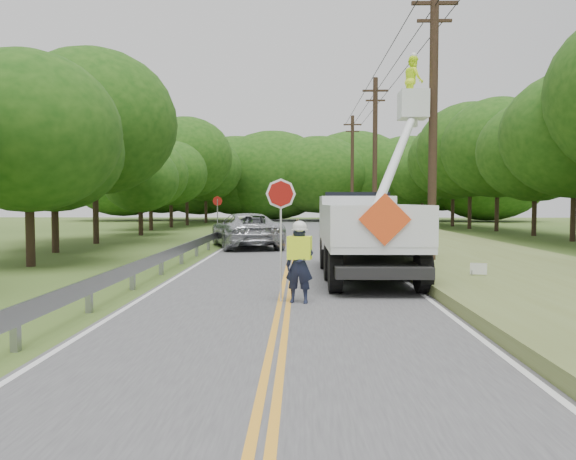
{
  "coord_description": "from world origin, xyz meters",
  "views": [
    {
      "loc": [
        0.38,
        -10.4,
        2.36
      ],
      "look_at": [
        0.0,
        6.0,
        1.5
      ],
      "focal_mm": 34.21,
      "sensor_mm": 36.0,
      "label": 1
    }
  ],
  "objects": [
    {
      "name": "ground",
      "position": [
        0.0,
        0.0,
        0.0
      ],
      "size": [
        140.0,
        140.0,
        0.0
      ],
      "primitive_type": "plane",
      "color": "#36501F",
      "rests_on": "ground"
    },
    {
      "name": "tall_grass_verge",
      "position": [
        7.1,
        14.0,
        0.15
      ],
      "size": [
        7.0,
        96.0,
        0.3
      ],
      "primitive_type": "cube",
      "color": "#616A32",
      "rests_on": "ground"
    },
    {
      "name": "treeline_horizon",
      "position": [
        0.79,
        56.24,
        5.5
      ],
      "size": [
        56.91,
        14.66,
        11.08
      ],
      "color": "#18420F",
      "rests_on": "ground"
    },
    {
      "name": "flagger",
      "position": [
        0.34,
        2.15,
        1.04
      ],
      "size": [
        1.13,
        0.52,
        2.87
      ],
      "color": "#191E33",
      "rests_on": "road"
    },
    {
      "name": "stop_sign_permanent",
      "position": [
        -4.48,
        21.51,
        1.78
      ],
      "size": [
        0.57,
        0.06,
        2.66
      ],
      "color": "gray",
      "rests_on": "ground"
    },
    {
      "name": "bucket_truck",
      "position": [
        2.5,
        7.6,
        1.66
      ],
      "size": [
        3.71,
        7.69,
        7.37
      ],
      "color": "black",
      "rests_on": "road"
    },
    {
      "name": "yard_sign",
      "position": [
        5.31,
        4.83,
        0.46
      ],
      "size": [
        0.44,
        0.14,
        0.65
      ],
      "color": "white",
      "rests_on": "ground"
    },
    {
      "name": "guardrail",
      "position": [
        -4.02,
        14.91,
        0.55
      ],
      "size": [
        0.18,
        48.0,
        0.77
      ],
      "color": "gray",
      "rests_on": "ground"
    },
    {
      "name": "suv_darkgrey",
      "position": [
        -2.42,
        22.24,
        0.73
      ],
      "size": [
        2.18,
        4.97,
        1.42
      ],
      "primitive_type": "imported",
      "rotation": [
        0.0,
        0.0,
        3.1
      ],
      "color": "#35383C",
      "rests_on": "road"
    },
    {
      "name": "suv_silver",
      "position": [
        -2.41,
        17.46,
        0.89
      ],
      "size": [
        4.52,
        6.85,
        1.75
      ],
      "primitive_type": "imported",
      "rotation": [
        0.0,
        0.0,
        3.42
      ],
      "color": "#B1B3B9",
      "rests_on": "road"
    },
    {
      "name": "road",
      "position": [
        0.0,
        14.0,
        0.01
      ],
      "size": [
        7.2,
        96.0,
        0.03
      ],
      "color": "#464548",
      "rests_on": "ground"
    },
    {
      "name": "treeline_left",
      "position": [
        -10.75,
        28.57,
        5.72
      ],
      "size": [
        9.5,
        56.57,
        10.72
      ],
      "color": "#332319",
      "rests_on": "ground"
    },
    {
      "name": "utility_poles",
      "position": [
        5.0,
        17.02,
        5.27
      ],
      "size": [
        1.6,
        43.3,
        10.0
      ],
      "color": "#2D2315",
      "rests_on": "ground"
    },
    {
      "name": "treeline_right",
      "position": [
        15.77,
        24.62,
        6.44
      ],
      "size": [
        13.32,
        53.92,
        12.29
      ],
      "color": "#332319",
      "rests_on": "ground"
    }
  ]
}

